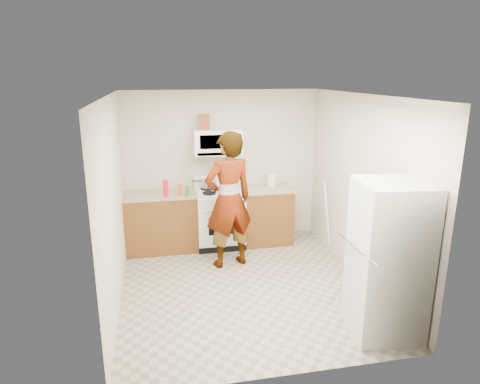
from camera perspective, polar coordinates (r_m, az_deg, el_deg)
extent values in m
plane|color=gray|center=(5.87, 0.57, -12.40)|extent=(3.60, 3.60, 0.00)
cube|color=beige|center=(7.10, -2.40, 3.36)|extent=(3.20, 0.02, 2.50)
cube|color=beige|center=(5.92, 15.84, 0.27)|extent=(0.02, 3.60, 2.50)
cube|color=brown|center=(6.95, -10.44, -4.03)|extent=(1.12, 0.62, 0.90)
cube|color=#9D866A|center=(6.81, -10.63, -0.33)|extent=(1.14, 0.64, 0.03)
cube|color=brown|center=(7.17, 3.44, -3.18)|extent=(0.80, 0.62, 0.90)
cube|color=#9D866A|center=(7.03, 3.50, 0.43)|extent=(0.82, 0.64, 0.03)
cube|color=white|center=(7.01, -2.72, -3.62)|extent=(0.76, 0.65, 0.90)
cube|color=white|center=(6.87, -2.77, 0.04)|extent=(0.76, 0.62, 0.03)
cube|color=white|center=(7.11, -3.13, 1.54)|extent=(0.76, 0.08, 0.20)
cube|color=white|center=(6.83, -3.03, 6.70)|extent=(0.76, 0.38, 0.40)
imported|color=tan|center=(6.12, -1.53, -1.11)|extent=(0.83, 0.66, 1.99)
cube|color=silver|center=(4.83, 19.11, -8.56)|extent=(0.78, 0.78, 1.70)
cylinder|color=silver|center=(7.12, 4.28, 1.54)|extent=(0.19, 0.19, 0.19)
cube|color=brown|center=(6.76, -4.72, 9.31)|extent=(0.17, 0.17, 0.24)
cylinder|color=silver|center=(6.99, -4.25, 1.20)|extent=(0.32, 0.32, 0.14)
cube|color=white|center=(6.76, -1.91, 0.16)|extent=(0.29, 0.25, 0.05)
cylinder|color=red|center=(6.57, -9.87, 0.47)|extent=(0.09, 0.09, 0.26)
cylinder|color=#D45617|center=(6.64, -8.02, 0.32)|extent=(0.06, 0.06, 0.17)
cylinder|color=#17822D|center=(6.55, -7.06, 0.09)|extent=(0.06, 0.06, 0.16)
cylinder|color=white|center=(6.74, -6.77, -0.12)|extent=(0.28, 0.28, 0.01)
cylinder|color=white|center=(6.84, 11.56, -3.16)|extent=(0.24, 0.14, 1.17)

